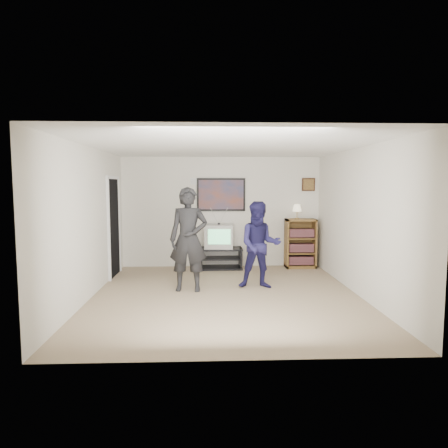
{
  "coord_description": "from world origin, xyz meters",
  "views": [
    {
      "loc": [
        -0.3,
        -6.59,
        1.87
      ],
      "look_at": [
        -0.0,
        0.75,
        1.15
      ],
      "focal_mm": 32.0,
      "sensor_mm": 36.0,
      "label": 1
    }
  ],
  "objects": [
    {
      "name": "media_stand",
      "position": [
        -0.01,
        2.23,
        0.23
      ],
      "size": [
        0.95,
        0.54,
        0.47
      ],
      "rotation": [
        0.0,
        0.0,
        0.02
      ],
      "color": "black",
      "rests_on": "room_shell"
    },
    {
      "name": "room_shell",
      "position": [
        0.0,
        0.35,
        1.25
      ],
      "size": [
        4.51,
        5.0,
        2.51
      ],
      "color": "#8C7959",
      "rests_on": "ground"
    },
    {
      "name": "person_tall",
      "position": [
        -0.64,
        0.39,
        0.92
      ],
      "size": [
        0.7,
        0.49,
        1.84
      ],
      "primitive_type": "imported",
      "rotation": [
        0.0,
        0.0,
        -0.08
      ],
      "color": "black",
      "rests_on": "room_shell"
    },
    {
      "name": "doorway",
      "position": [
        -2.23,
        1.6,
        1.0
      ],
      "size": [
        0.03,
        0.85,
        2.0
      ],
      "primitive_type": "cube",
      "color": "black",
      "rests_on": "room_shell"
    },
    {
      "name": "air_vent",
      "position": [
        -0.55,
        2.48,
        1.95
      ],
      "size": [
        0.28,
        0.02,
        0.14
      ],
      "primitive_type": "cube",
      "color": "white",
      "rests_on": "room_shell"
    },
    {
      "name": "table_lamp",
      "position": [
        1.71,
        2.32,
        1.27
      ],
      "size": [
        0.21,
        0.21,
        0.33
      ],
      "primitive_type": null,
      "color": "#FFECC1",
      "rests_on": "bookshelf"
    },
    {
      "name": "person_short",
      "position": [
        0.63,
        0.51,
        0.79
      ],
      "size": [
        0.81,
        0.65,
        1.58
      ],
      "primitive_type": "imported",
      "rotation": [
        0.0,
        0.0,
        -0.07
      ],
      "color": "#1B1842",
      "rests_on": "room_shell"
    },
    {
      "name": "controller_right",
      "position": [
        0.62,
        0.71,
        1.12
      ],
      "size": [
        0.08,
        0.14,
        0.04
      ],
      "primitive_type": "cube",
      "rotation": [
        0.0,
        0.0,
        0.37
      ],
      "color": "white",
      "rests_on": "person_short"
    },
    {
      "name": "controller_left",
      "position": [
        -0.62,
        0.58,
        1.26
      ],
      "size": [
        0.07,
        0.13,
        0.04
      ],
      "primitive_type": "cube",
      "rotation": [
        0.0,
        0.0,
        0.25
      ],
      "color": "white",
      "rests_on": "person_tall"
    },
    {
      "name": "bookshelf",
      "position": [
        1.79,
        2.28,
        0.55
      ],
      "size": [
        0.67,
        0.38,
        1.11
      ],
      "primitive_type": null,
      "color": "brown",
      "rests_on": "room_shell"
    },
    {
      "name": "crt_television",
      "position": [
        -0.06,
        2.23,
        0.73
      ],
      "size": [
        0.66,
        0.57,
        0.53
      ],
      "primitive_type": null,
      "rotation": [
        0.0,
        0.0,
        -0.07
      ],
      "color": "#A8A8A2",
      "rests_on": "media_stand"
    },
    {
      "name": "poster",
      "position": [
        0.0,
        2.48,
        1.65
      ],
      "size": [
        1.1,
        0.03,
        0.75
      ],
      "primitive_type": "cube",
      "color": "black",
      "rests_on": "room_shell"
    },
    {
      "name": "small_picture",
      "position": [
        2.0,
        2.48,
        1.88
      ],
      "size": [
        0.3,
        0.03,
        0.3
      ],
      "primitive_type": "cube",
      "color": "black",
      "rests_on": "room_shell"
    }
  ]
}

